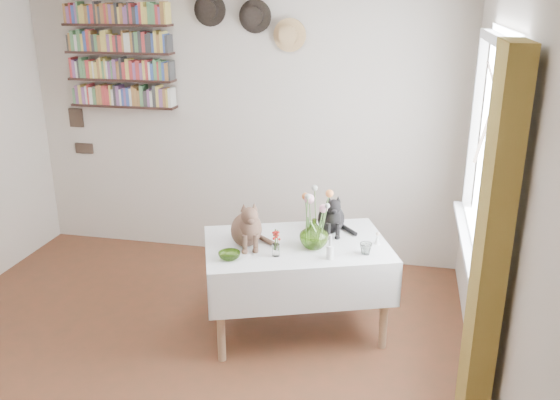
% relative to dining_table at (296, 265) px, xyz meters
% --- Properties ---
extents(room, '(4.08, 4.58, 2.58)m').
position_rel_dining_table_xyz_m(room, '(-0.76, -0.95, 0.73)').
color(room, brown).
rests_on(room, ground).
extents(window, '(0.12, 1.52, 1.32)m').
position_rel_dining_table_xyz_m(window, '(1.21, -0.15, 0.87)').
color(window, white).
rests_on(window, room).
extents(curtain, '(0.12, 0.38, 2.10)m').
position_rel_dining_table_xyz_m(curtain, '(1.14, -1.07, 0.63)').
color(curtain, brown).
rests_on(curtain, room).
extents(dining_table, '(1.50, 1.23, 0.69)m').
position_rel_dining_table_xyz_m(dining_table, '(0.00, 0.00, 0.00)').
color(dining_table, white).
rests_on(dining_table, room).
extents(tabby_cat, '(0.35, 0.38, 0.36)m').
position_rel_dining_table_xyz_m(tabby_cat, '(-0.34, -0.09, 0.35)').
color(tabby_cat, brown).
rests_on(tabby_cat, dining_table).
extents(black_cat, '(0.28, 0.32, 0.33)m').
position_rel_dining_table_xyz_m(black_cat, '(0.21, 0.27, 0.33)').
color(black_cat, black).
rests_on(black_cat, dining_table).
extents(flower_vase, '(0.29, 0.29, 0.21)m').
position_rel_dining_table_xyz_m(flower_vase, '(0.13, -0.05, 0.28)').
color(flower_vase, '#78A836').
rests_on(flower_vase, dining_table).
extents(green_bowl, '(0.21, 0.21, 0.05)m').
position_rel_dining_table_xyz_m(green_bowl, '(-0.39, -0.35, 0.19)').
color(green_bowl, '#78A836').
rests_on(green_bowl, dining_table).
extents(drinking_glass, '(0.11, 0.11, 0.08)m').
position_rel_dining_table_xyz_m(drinking_glass, '(0.50, -0.08, 0.21)').
color(drinking_glass, white).
rests_on(drinking_glass, dining_table).
extents(candlestick, '(0.05, 0.05, 0.17)m').
position_rel_dining_table_xyz_m(candlestick, '(0.27, -0.21, 0.23)').
color(candlestick, white).
rests_on(candlestick, dining_table).
extents(berry_jar, '(0.05, 0.05, 0.21)m').
position_rel_dining_table_xyz_m(berry_jar, '(-0.10, -0.24, 0.27)').
color(berry_jar, white).
rests_on(berry_jar, dining_table).
extents(porcelain_figurine, '(0.05, 0.05, 0.09)m').
position_rel_dining_table_xyz_m(porcelain_figurine, '(0.57, 0.11, 0.21)').
color(porcelain_figurine, white).
rests_on(porcelain_figurine, dining_table).
extents(flower_bouquet, '(0.17, 0.13, 0.39)m').
position_rel_dining_table_xyz_m(flower_bouquet, '(0.13, -0.04, 0.51)').
color(flower_bouquet, '#4C7233').
rests_on(flower_bouquet, flower_vase).
extents(bookshelf_unit, '(1.00, 0.16, 0.91)m').
position_rel_dining_table_xyz_m(bookshelf_unit, '(-1.86, 1.21, 1.32)').
color(bookshelf_unit, black).
rests_on(bookshelf_unit, room).
extents(wall_hats, '(0.98, 0.09, 0.48)m').
position_rel_dining_table_xyz_m(wall_hats, '(-0.64, 1.23, 1.64)').
color(wall_hats, black).
rests_on(wall_hats, room).
extents(wall_art_plaques, '(0.21, 0.02, 0.44)m').
position_rel_dining_table_xyz_m(wall_art_plaques, '(-2.38, 1.28, 0.60)').
color(wall_art_plaques, '#38281E').
rests_on(wall_art_plaques, room).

